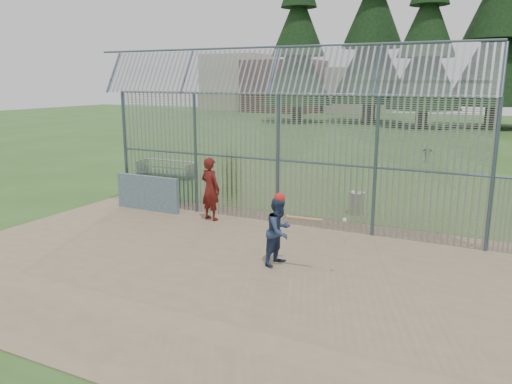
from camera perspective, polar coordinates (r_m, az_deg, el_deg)
The scene contains 12 objects.
ground at distance 12.81m, azimuth -4.02°, elevation -7.46°, with size 120.00×120.00×0.00m, color #2D511E.
dirt_infield at distance 12.41m, azimuth -5.20°, elevation -8.11°, with size 14.00×10.00×0.02m, color #756047.
dugout_wall at distance 17.47m, azimuth -12.28°, elevation -0.11°, with size 2.50×0.12×1.20m, color #38566B.
batter at distance 12.05m, azimuth 2.66°, elevation -4.49°, with size 0.81×0.63×1.66m, color navy.
onlooker at distance 15.88m, azimuth -5.24°, elevation 0.36°, with size 0.73×0.48×2.01m, color maroon.
bg_kid_seated at distance 28.60m, azimuth 19.01°, elevation 4.20°, with size 0.60×0.25×1.03m, color slate.
batting_gear at distance 11.76m, azimuth 3.38°, elevation -1.22°, with size 1.82×0.35×0.55m.
trash_can at distance 17.06m, azimuth 11.39°, elevation -1.21°, with size 0.56×0.56×0.82m.
bleacher at distance 23.54m, azimuth -10.20°, elevation 2.73°, with size 3.00×0.95×0.72m.
backstop_fence at distance 14.58m, azimuth 8.93°, elevation 4.48°, with size 20.09×0.81×5.30m.
conifer_row at distance 52.41m, azimuth 22.94°, elevation 18.81°, with size 38.48×12.26×20.20m.
distant_buildings at distance 72.99m, azimuth 2.84°, elevation 12.07°, with size 26.50×10.50×8.00m.
Camera 1 is at (6.14, -10.34, 4.41)m, focal length 35.00 mm.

